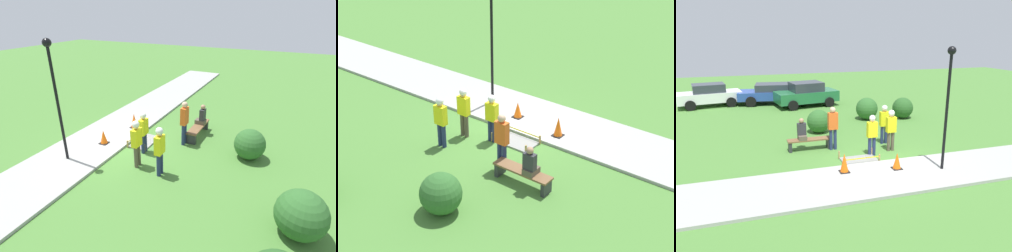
% 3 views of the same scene
% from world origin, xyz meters
% --- Properties ---
extents(ground_plane, '(60.00, 60.00, 0.00)m').
position_xyz_m(ground_plane, '(0.00, 0.00, 0.00)').
color(ground_plane, '#477A33').
extents(sidewalk, '(28.00, 2.65, 0.10)m').
position_xyz_m(sidewalk, '(0.00, -1.33, 0.05)').
color(sidewalk, '#9E9E99').
rests_on(sidewalk, ground_plane).
extents(wet_concrete_patch, '(1.41, 0.84, 0.32)m').
position_xyz_m(wet_concrete_patch, '(-0.62, 0.49, 0.04)').
color(wet_concrete_patch, gray).
rests_on(wet_concrete_patch, ground_plane).
extents(traffic_cone_near_patch, '(0.34, 0.34, 0.67)m').
position_xyz_m(traffic_cone_near_patch, '(-1.55, -0.59, 0.43)').
color(traffic_cone_near_patch, black).
rests_on(traffic_cone_near_patch, sidewalk).
extents(traffic_cone_far_patch, '(0.34, 0.34, 0.58)m').
position_xyz_m(traffic_cone_far_patch, '(0.32, -0.87, 0.38)').
color(traffic_cone_far_patch, black).
rests_on(traffic_cone_far_patch, sidewalk).
extents(park_bench, '(1.83, 0.44, 0.48)m').
position_xyz_m(park_bench, '(-2.18, 2.29, 0.34)').
color(park_bench, '#2D2D33').
rests_on(park_bench, ground_plane).
extents(person_seated_on_bench, '(0.36, 0.44, 0.89)m').
position_xyz_m(person_seated_on_bench, '(-2.48, 2.34, 0.83)').
color(person_seated_on_bench, brown).
rests_on(person_seated_on_bench, park_bench).
extents(worker_supervisor, '(0.40, 0.25, 1.74)m').
position_xyz_m(worker_supervisor, '(1.02, 1.17, 1.03)').
color(worker_supervisor, brown).
rests_on(worker_supervisor, ground_plane).
extents(worker_assistant, '(0.40, 0.25, 1.74)m').
position_xyz_m(worker_assistant, '(1.15, 2.12, 1.03)').
color(worker_assistant, navy).
rests_on(worker_assistant, ground_plane).
extents(worker_trainee, '(0.40, 0.24, 1.67)m').
position_xyz_m(worker_trainee, '(0.07, 0.88, 0.98)').
color(worker_trainee, navy).
rests_on(worker_trainee, ground_plane).
extents(bystander_in_orange_shirt, '(0.40, 0.24, 1.84)m').
position_xyz_m(bystander_in_orange_shirt, '(-1.23, 2.02, 1.05)').
color(bystander_in_orange_shirt, navy).
rests_on(bystander_in_orange_shirt, ground_plane).
extents(lamppost_near, '(0.28, 0.28, 4.23)m').
position_xyz_m(lamppost_near, '(1.85, -1.34, 2.84)').
color(lamppost_near, black).
rests_on(lamppost_near, sidewalk).
extents(shrub_rounded_mid, '(1.14, 1.14, 1.14)m').
position_xyz_m(shrub_rounded_mid, '(-1.24, 4.62, 0.57)').
color(shrub_rounded_mid, '#2D6028').
rests_on(shrub_rounded_mid, ground_plane).
extents(shrub_rounded_far, '(1.25, 1.25, 1.25)m').
position_xyz_m(shrub_rounded_far, '(1.98, 6.37, 0.62)').
color(shrub_rounded_far, '#2D6028').
rests_on(shrub_rounded_far, ground_plane).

